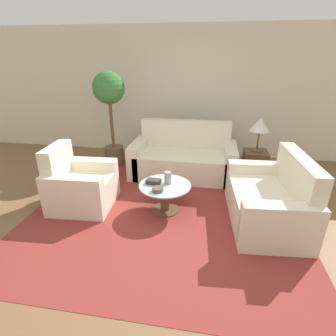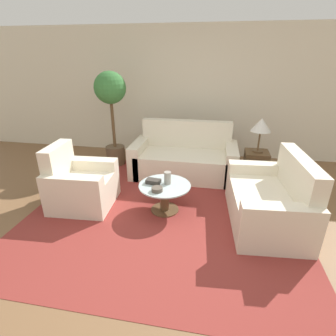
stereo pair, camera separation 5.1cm
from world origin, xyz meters
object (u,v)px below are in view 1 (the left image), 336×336
at_px(loveseat, 272,201).
at_px(coffee_table, 165,194).
at_px(sofa_main, 184,158).
at_px(table_lamp, 260,126).
at_px(armchair, 79,186).
at_px(bowl, 158,189).
at_px(book_stack, 154,182).
at_px(vase, 168,178).
at_px(potted_plant, 110,103).

bearing_deg(loveseat, coffee_table, -95.17).
relative_size(sofa_main, loveseat, 1.28).
bearing_deg(table_lamp, armchair, -154.56).
height_order(sofa_main, bowl, sofa_main).
bearing_deg(sofa_main, table_lamp, -5.25).
relative_size(sofa_main, book_stack, 8.81).
bearing_deg(sofa_main, loveseat, -45.64).
bearing_deg(vase, coffee_table, -124.97).
xyz_separation_m(sofa_main, table_lamp, (1.24, -0.11, 0.69)).
relative_size(sofa_main, armchair, 2.05).
height_order(loveseat, coffee_table, loveseat).
height_order(sofa_main, book_stack, sofa_main).
bearing_deg(armchair, bowl, -100.89).
height_order(vase, book_stack, vase).
relative_size(coffee_table, book_stack, 3.41).
bearing_deg(vase, potted_plant, 131.89).
bearing_deg(table_lamp, book_stack, -141.96).
bearing_deg(table_lamp, vase, -138.79).
relative_size(coffee_table, potted_plant, 0.40).
bearing_deg(coffee_table, sofa_main, 85.21).
distance_m(sofa_main, armchair, 1.93).
bearing_deg(loveseat, vase, -97.06).
xyz_separation_m(armchair, potted_plant, (-0.05, 1.58, 0.93)).
bearing_deg(vase, book_stack, -171.39).
relative_size(vase, book_stack, 0.84).
height_order(loveseat, potted_plant, potted_plant).
bearing_deg(book_stack, coffee_table, 1.92).
height_order(loveseat, table_lamp, table_lamp).
bearing_deg(vase, sofa_main, 86.46).
bearing_deg(book_stack, loveseat, 6.16).
relative_size(vase, bowl, 1.20).
distance_m(armchair, loveseat, 2.67).
xyz_separation_m(armchair, table_lamp, (2.61, 1.24, 0.70)).
xyz_separation_m(vase, bowl, (-0.09, -0.24, -0.06)).
distance_m(potted_plant, vase, 2.14).
bearing_deg(bowl, table_lamp, 44.68).
bearing_deg(armchair, sofa_main, -48.77).
bearing_deg(loveseat, sofa_main, -140.03).
bearing_deg(book_stack, sofa_main, 85.55).
bearing_deg(table_lamp, potted_plant, 172.67).
xyz_separation_m(sofa_main, potted_plant, (-1.42, 0.23, 0.92)).
distance_m(potted_plant, book_stack, 2.06).
relative_size(sofa_main, potted_plant, 1.04).
xyz_separation_m(loveseat, book_stack, (-1.58, 0.04, 0.14)).
bearing_deg(table_lamp, sofa_main, 174.75).
bearing_deg(coffee_table, loveseat, -0.78).
height_order(potted_plant, bowl, potted_plant).
distance_m(loveseat, potted_plant, 3.27).
height_order(armchair, book_stack, armchair).
bearing_deg(potted_plant, book_stack, -53.05).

